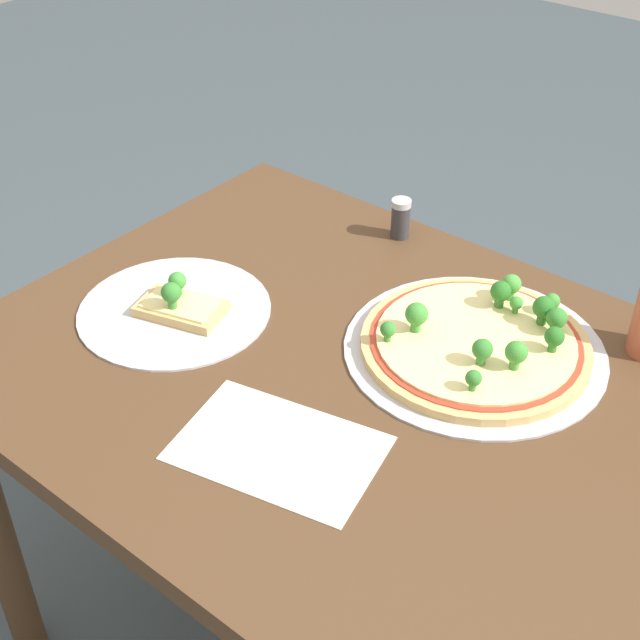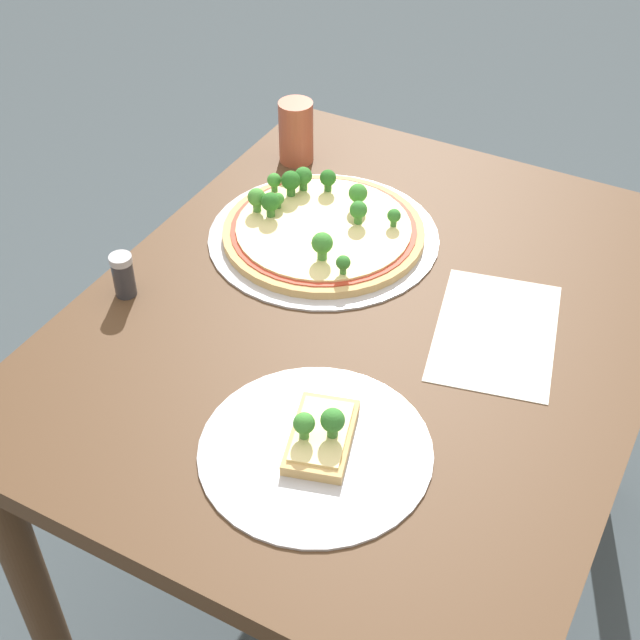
% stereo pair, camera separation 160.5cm
% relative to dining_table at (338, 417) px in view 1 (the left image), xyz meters
% --- Properties ---
extents(dining_table, '(1.05, 0.84, 0.71)m').
position_rel_dining_table_xyz_m(dining_table, '(0.00, 0.00, 0.00)').
color(dining_table, '#4C331E').
rests_on(dining_table, ground_plane).
extents(pizza_tray_whole, '(0.39, 0.39, 0.07)m').
position_rel_dining_table_xyz_m(pizza_tray_whole, '(0.14, 0.16, 0.12)').
color(pizza_tray_whole, '#B7B7BC').
rests_on(pizza_tray_whole, dining_table).
extents(pizza_tray_slice, '(0.30, 0.30, 0.07)m').
position_rel_dining_table_xyz_m(pizza_tray_slice, '(-0.28, -0.06, 0.11)').
color(pizza_tray_slice, '#B7B7BC').
rests_on(pizza_tray_slice, dining_table).
extents(condiment_shaker, '(0.04, 0.04, 0.07)m').
position_rel_dining_table_xyz_m(condiment_shaker, '(-0.14, 0.35, 0.14)').
color(condiment_shaker, '#333338').
rests_on(condiment_shaker, dining_table).
extents(paper_menu, '(0.29, 0.23, 0.00)m').
position_rel_dining_table_xyz_m(paper_menu, '(0.05, -0.18, 0.10)').
color(paper_menu, silver).
rests_on(paper_menu, dining_table).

